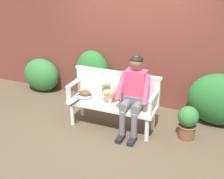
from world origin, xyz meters
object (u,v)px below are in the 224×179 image
tennis_racket (84,97)px  baseball_glove (85,93)px  dog_on_bench (110,89)px  garden_bench (112,106)px  potted_plant (188,121)px  person_seated (134,92)px

tennis_racket → baseball_glove: size_ratio=2.60×
dog_on_bench → baseball_glove: size_ratio=2.27×
garden_bench → baseball_glove: size_ratio=6.95×
tennis_racket → potted_plant: size_ratio=1.01×
tennis_racket → potted_plant: potted_plant is taller
person_seated → dog_on_bench: person_seated is taller
person_seated → dog_on_bench: 0.44m
baseball_glove → potted_plant: potted_plant is taller
person_seated → baseball_glove: bearing=173.4°
person_seated → baseball_glove: size_ratio=6.08×
dog_on_bench → tennis_racket: dog_on_bench is taller
person_seated → baseball_glove: (-0.96, 0.11, -0.22)m
garden_bench → baseball_glove: baseball_glove is taller
person_seated → tennis_racket: person_seated is taller
person_seated → baseball_glove: person_seated is taller
tennis_racket → potted_plant: bearing=4.6°
garden_bench → baseball_glove: 0.59m
garden_bench → tennis_racket: bearing=179.4°
garden_bench → person_seated: bearing=-1.9°
garden_bench → tennis_racket: 0.56m
dog_on_bench → potted_plant: size_ratio=0.88×
dog_on_bench → potted_plant: bearing=6.4°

